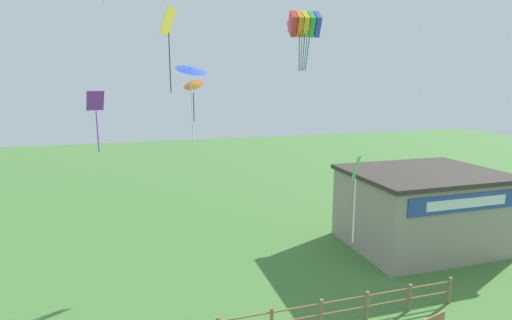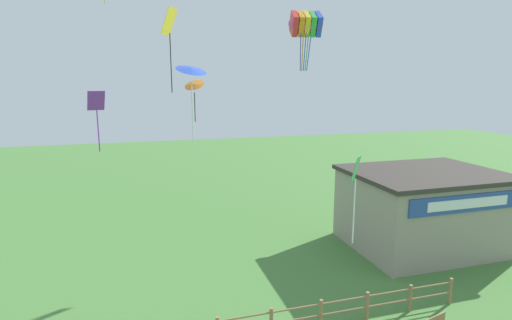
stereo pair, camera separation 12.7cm
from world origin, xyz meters
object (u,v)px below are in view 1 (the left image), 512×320
at_px(kite_rainbow_parafoil, 304,24).
at_px(kite_green_diamond, 355,182).
at_px(kite_blue_delta, 191,71).
at_px(kite_yellow_diamond, 169,30).
at_px(kite_orange_delta, 193,85).
at_px(seaside_building, 421,208).
at_px(kite_purple_streamer, 96,109).

distance_m(kite_rainbow_parafoil, kite_green_diamond, 12.09).
relative_size(kite_blue_delta, kite_yellow_diamond, 0.81).
relative_size(kite_rainbow_parafoil, kite_green_diamond, 1.02).
xyz_separation_m(kite_yellow_diamond, kite_orange_delta, (1.18, 0.20, -2.73)).
height_order(seaside_building, kite_rainbow_parafoil, kite_rainbow_parafoil).
bearing_deg(seaside_building, kite_purple_streamer, -178.91).
distance_m(kite_yellow_diamond, kite_orange_delta, 2.99).
xyz_separation_m(seaside_building, kite_green_diamond, (-7.73, -5.54, 3.45)).
xyz_separation_m(kite_purple_streamer, kite_orange_delta, (4.58, 3.60, 0.92)).
bearing_deg(kite_yellow_diamond, kite_green_diamond, -55.85).
bearing_deg(seaside_building, kite_rainbow_parafoil, 144.07).
relative_size(seaside_building, kite_purple_streamer, 3.25).
height_order(kite_rainbow_parafoil, kite_green_diamond, kite_rainbow_parafoil).
bearing_deg(kite_purple_streamer, kite_orange_delta, 38.14).
bearing_deg(kite_rainbow_parafoil, kite_yellow_diamond, -172.31).
height_order(kite_rainbow_parafoil, kite_orange_delta, kite_rainbow_parafoil).
bearing_deg(kite_blue_delta, kite_green_diamond, -33.01).
bearing_deg(kite_green_diamond, kite_rainbow_parafoil, 78.23).
bearing_deg(kite_orange_delta, kite_yellow_diamond, -170.61).
height_order(kite_purple_streamer, kite_green_diamond, kite_purple_streamer).
xyz_separation_m(kite_purple_streamer, kite_yellow_diamond, (3.40, 3.40, 3.65)).
distance_m(kite_blue_delta, kite_purple_streamer, 4.38).
bearing_deg(kite_rainbow_parafoil, kite_purple_streamer, -158.38).
relative_size(seaside_building, kite_rainbow_parafoil, 2.41).
bearing_deg(kite_blue_delta, kite_yellow_diamond, 94.20).
distance_m(kite_blue_delta, kite_orange_delta, 5.35).
relative_size(kite_blue_delta, kite_green_diamond, 1.01).
height_order(kite_purple_streamer, kite_yellow_diamond, kite_yellow_diamond).
relative_size(seaside_building, kite_green_diamond, 2.44).
bearing_deg(kite_blue_delta, seaside_building, 8.56).
bearing_deg(kite_orange_delta, seaside_building, -14.79).
xyz_separation_m(seaside_building, kite_purple_streamer, (-16.97, -0.32, 6.00)).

